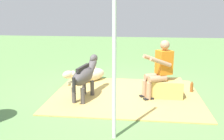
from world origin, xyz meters
The scene contains 8 objects.
ground_plane centered at (0.00, 0.00, 0.00)m, with size 24.00×24.00×0.00m, color #608C4C.
hay_patch centered at (-0.18, 0.16, 0.01)m, with size 3.31×2.63×0.02m, color tan.
hay_bale centered at (-1.05, 0.15, 0.20)m, with size 0.73×0.48×0.40m, color tan.
person_seated centered at (-0.90, 0.20, 0.69)m, with size 0.72×0.59×1.28m.
pony_standing centered at (0.72, 0.44, 0.53)m, with size 0.45×1.34×0.89m.
pony_lying centered at (0.91, -0.82, 0.19)m, with size 1.08×1.19×0.42m.
soda_bottle centered at (-1.70, -0.22, 0.14)m, with size 0.07×0.07×0.29m.
tent_pole_left centered at (-0.11, 2.09, 1.21)m, with size 0.06×0.06×2.41m, color silver.
Camera 1 is at (-0.48, 5.57, 1.94)m, focal length 40.00 mm.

